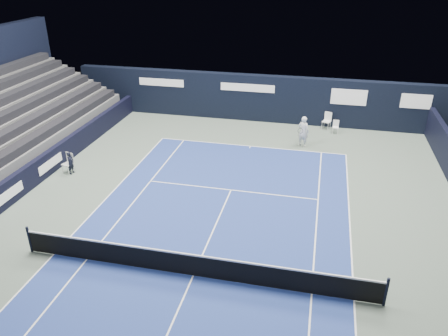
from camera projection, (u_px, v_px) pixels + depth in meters
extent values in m
plane|color=#505F54|center=(208.00, 243.00, 17.12)|extent=(48.00, 48.00, 0.00)
cube|color=navy|center=(193.00, 276.00, 15.36)|extent=(10.97, 23.77, 0.01)
cube|color=white|center=(326.00, 122.00, 28.12)|extent=(0.61, 0.60, 0.05)
cube|color=white|center=(328.00, 116.00, 28.15)|extent=(0.46, 0.20, 0.57)
cylinder|color=white|center=(330.00, 125.00, 28.27)|extent=(0.03, 0.03, 0.50)
cylinder|color=white|center=(324.00, 124.00, 28.47)|extent=(0.03, 0.03, 0.50)
cylinder|color=white|center=(328.00, 127.00, 27.98)|extent=(0.03, 0.03, 0.50)
cylinder|color=white|center=(322.00, 125.00, 28.18)|extent=(0.03, 0.03, 0.50)
cube|color=white|center=(328.00, 115.00, 28.12)|extent=(0.40, 0.22, 0.37)
cube|color=white|center=(336.00, 127.00, 27.49)|extent=(0.37, 0.35, 0.03)
cube|color=white|center=(336.00, 123.00, 27.54)|extent=(0.37, 0.03, 0.44)
cylinder|color=white|center=(338.00, 130.00, 27.67)|extent=(0.02, 0.02, 0.38)
cylinder|color=white|center=(333.00, 129.00, 27.74)|extent=(0.02, 0.02, 0.38)
cylinder|color=white|center=(338.00, 131.00, 27.42)|extent=(0.02, 0.02, 0.38)
cylinder|color=white|center=(333.00, 131.00, 27.48)|extent=(0.02, 0.02, 0.38)
cube|color=silver|center=(68.00, 164.00, 22.43)|extent=(0.57, 0.56, 0.04)
cube|color=silver|center=(70.00, 157.00, 22.47)|extent=(0.46, 0.16, 0.56)
cylinder|color=silver|center=(74.00, 168.00, 22.60)|extent=(0.03, 0.03, 0.49)
cylinder|color=silver|center=(68.00, 166.00, 22.77)|extent=(0.03, 0.03, 0.49)
cylinder|color=silver|center=(68.00, 171.00, 22.30)|extent=(0.03, 0.03, 0.49)
cylinder|color=silver|center=(63.00, 169.00, 22.47)|extent=(0.03, 0.03, 0.49)
imported|color=black|center=(71.00, 163.00, 22.33)|extent=(0.31, 0.45, 1.18)
cube|color=white|center=(250.00, 146.00, 25.76)|extent=(10.97, 0.06, 0.00)
cube|color=white|center=(354.00, 300.00, 14.26)|extent=(0.06, 23.77, 0.00)
cube|color=white|center=(54.00, 254.00, 16.46)|extent=(0.06, 23.77, 0.00)
cube|color=white|center=(312.00, 294.00, 14.54)|extent=(0.06, 23.77, 0.00)
cube|color=white|center=(87.00, 259.00, 16.18)|extent=(0.06, 23.77, 0.00)
cube|color=white|center=(231.00, 190.00, 20.96)|extent=(8.23, 0.06, 0.00)
cube|color=white|center=(193.00, 276.00, 15.36)|extent=(0.06, 12.80, 0.00)
cube|color=white|center=(250.00, 147.00, 25.63)|extent=(0.06, 0.30, 0.00)
cylinder|color=black|center=(386.00, 292.00, 13.84)|extent=(0.10, 0.10, 1.10)
cylinder|color=black|center=(29.00, 239.00, 16.40)|extent=(0.10, 0.10, 1.10)
cube|color=black|center=(193.00, 266.00, 15.16)|extent=(12.80, 0.03, 0.86)
cube|color=white|center=(192.00, 255.00, 14.96)|extent=(12.80, 0.05, 0.06)
cube|color=black|center=(263.00, 98.00, 29.13)|extent=(26.00, 0.60, 3.10)
cube|color=silver|center=(161.00, 82.00, 29.92)|extent=(3.20, 0.02, 0.50)
cube|color=silver|center=(247.00, 88.00, 28.72)|extent=(3.60, 0.02, 0.50)
cube|color=silver|center=(349.00, 97.00, 27.50)|extent=(2.20, 0.02, 1.00)
cube|color=silver|center=(416.00, 101.00, 26.70)|extent=(1.80, 0.02, 0.90)
cube|color=black|center=(48.00, 163.00, 22.25)|extent=(0.30, 22.00, 1.20)
cube|color=silver|center=(5.00, 197.00, 19.16)|extent=(0.02, 2.40, 0.45)
cube|color=silver|center=(51.00, 164.00, 22.22)|extent=(0.02, 2.00, 0.45)
cube|color=#4B4B4E|center=(48.00, 151.00, 23.15)|extent=(0.90, 16.00, 1.65)
cube|color=#4D4D4F|center=(32.00, 145.00, 23.23)|extent=(0.90, 16.00, 2.10)
cube|color=#505053|center=(16.00, 140.00, 23.31)|extent=(0.90, 16.00, 2.55)
cube|color=#505053|center=(0.00, 135.00, 23.39)|extent=(0.90, 16.00, 3.00)
cube|color=black|center=(44.00, 133.00, 22.70)|extent=(0.63, 15.20, 0.40)
cube|color=black|center=(27.00, 123.00, 22.68)|extent=(0.63, 15.20, 0.40)
cube|color=black|center=(10.00, 114.00, 22.66)|extent=(0.63, 15.20, 0.40)
imported|color=silver|center=(303.00, 131.00, 25.41)|extent=(0.79, 0.67, 1.84)
cylinder|color=black|center=(301.00, 131.00, 25.12)|extent=(0.03, 0.29, 0.13)
torus|color=black|center=(300.00, 131.00, 24.86)|extent=(0.30, 0.13, 0.29)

